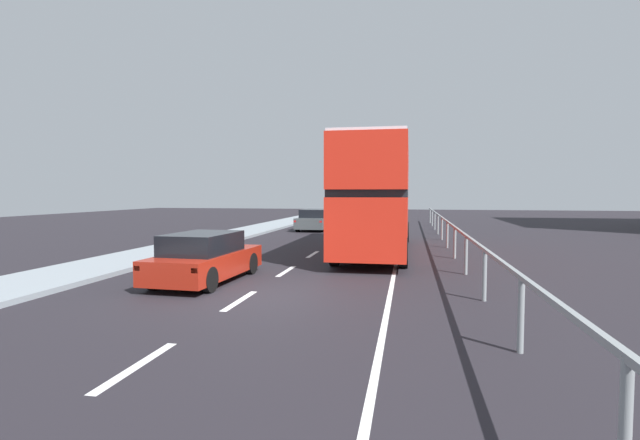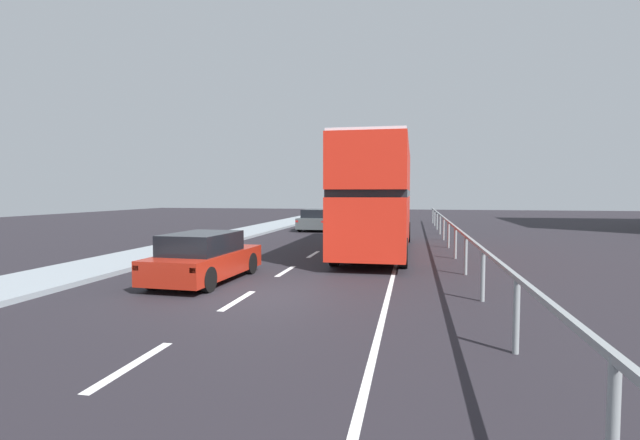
{
  "view_description": "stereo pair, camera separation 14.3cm",
  "coord_description": "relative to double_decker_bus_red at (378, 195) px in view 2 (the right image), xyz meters",
  "views": [
    {
      "loc": [
        3.77,
        -10.71,
        2.45
      ],
      "look_at": [
        0.73,
        5.13,
        1.51
      ],
      "focal_mm": 26.15,
      "sensor_mm": 36.0,
      "label": 1
    },
    {
      "loc": [
        3.91,
        -10.68,
        2.45
      ],
      "look_at": [
        0.73,
        5.13,
        1.51
      ],
      "focal_mm": 26.15,
      "sensor_mm": 36.0,
      "label": 2
    }
  ],
  "objects": [
    {
      "name": "double_decker_bus_red",
      "position": [
        0.0,
        0.0,
        0.0
      ],
      "size": [
        2.59,
        11.17,
        4.41
      ],
      "rotation": [
        0.0,
        0.0,
        -0.0
      ],
      "color": "red",
      "rests_on": "ground"
    },
    {
      "name": "hatchback_car_near",
      "position": [
        -4.24,
        -7.4,
        -1.7
      ],
      "size": [
        1.9,
        4.2,
        1.36
      ],
      "rotation": [
        0.0,
        0.0,
        -0.05
      ],
      "color": "#9E2012",
      "rests_on": "ground"
    },
    {
      "name": "near_sidewalk_kerb",
      "position": [
        -8.54,
        -8.66,
        -2.29
      ],
      "size": [
        2.7,
        80.0,
        0.14
      ],
      "primitive_type": "cube",
      "color": "gray",
      "rests_on": "ground"
    },
    {
      "name": "sedan_car_ahead",
      "position": [
        -4.76,
        10.85,
        -1.69
      ],
      "size": [
        2.02,
        4.66,
        1.39
      ],
      "rotation": [
        0.0,
        0.0,
        -0.04
      ],
      "color": "#484E51",
      "rests_on": "ground"
    },
    {
      "name": "ground_plane",
      "position": [
        -2.48,
        -8.66,
        -2.41
      ],
      "size": [
        74.39,
        120.0,
        0.1
      ],
      "primitive_type": "cube",
      "color": "black"
    },
    {
      "name": "lane_paint_markings",
      "position": [
        -0.43,
        -0.28,
        -2.36
      ],
      "size": [
        3.48,
        46.0,
        0.01
      ],
      "color": "silver",
      "rests_on": "ground"
    },
    {
      "name": "bridge_side_railing",
      "position": [
        2.98,
        0.34,
        -1.39
      ],
      "size": [
        0.1,
        42.0,
        1.21
      ],
      "color": "gray",
      "rests_on": "ground"
    }
  ]
}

